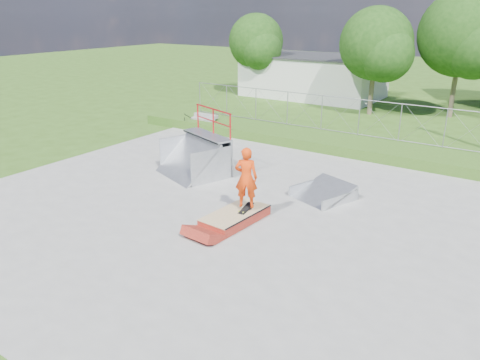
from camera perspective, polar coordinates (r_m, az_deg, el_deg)
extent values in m
plane|color=#315217|center=(15.32, -0.03, -4.58)|extent=(120.00, 120.00, 0.00)
cube|color=gray|center=(15.31, -0.03, -4.51)|extent=(20.00, 16.00, 0.04)
cube|color=#315217|center=(23.26, 13.21, 4.23)|extent=(24.00, 3.00, 0.50)
cube|color=maroon|center=(14.92, -0.58, -4.60)|extent=(1.29, 2.41, 0.33)
cube|color=tan|center=(14.85, -0.58, -3.99)|extent=(1.31, 2.43, 0.02)
cube|color=black|center=(15.00, 0.74, -3.49)|extent=(0.32, 0.82, 0.13)
imported|color=#EA390A|center=(14.64, 0.76, 0.03)|extent=(0.85, 0.73, 1.96)
cube|color=silver|center=(37.40, 8.90, 12.33)|extent=(10.00, 6.00, 3.00)
cylinder|color=brown|center=(31.55, 15.67, 9.92)|extent=(0.30, 0.30, 2.45)
sphere|color=#183C10|center=(31.19, 16.23, 15.68)|extent=(4.48, 4.48, 4.48)
sphere|color=#183C10|center=(30.44, 17.32, 14.42)|extent=(3.36, 3.36, 3.36)
cylinder|color=brown|center=(32.37, 24.50, 9.43)|extent=(0.30, 0.30, 2.80)
sphere|color=#183C10|center=(32.01, 25.47, 15.82)|extent=(5.12, 5.12, 5.12)
sphere|color=#183C10|center=(31.27, 26.85, 14.36)|extent=(3.84, 3.84, 3.84)
cylinder|color=brown|center=(37.61, 1.90, 12.04)|extent=(0.30, 0.30, 2.27)
sphere|color=#183C10|center=(37.31, 1.96, 16.54)|extent=(4.16, 4.16, 4.16)
sphere|color=#183C10|center=(36.49, 2.57, 15.63)|extent=(3.12, 3.12, 3.12)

